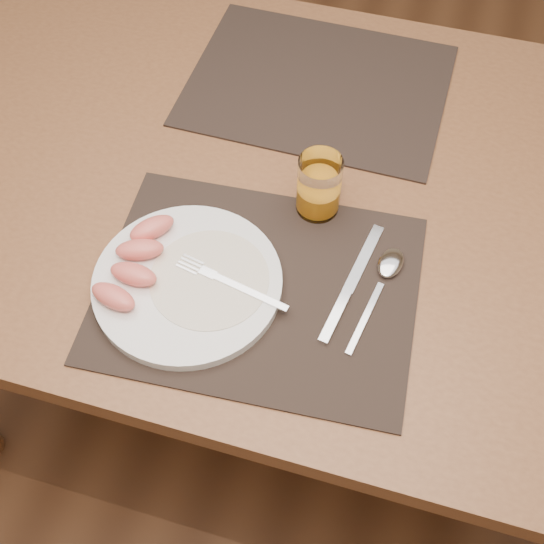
{
  "coord_description": "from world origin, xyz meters",
  "views": [
    {
      "loc": [
        0.17,
        -0.72,
        1.58
      ],
      "look_at": [
        0.02,
        -0.2,
        0.77
      ],
      "focal_mm": 45.0,
      "sensor_mm": 36.0,
      "label": 1
    }
  ],
  "objects": [
    {
      "name": "ground",
      "position": [
        0.0,
        0.0,
        0.0
      ],
      "size": [
        5.0,
        5.0,
        0.0
      ],
      "primitive_type": "plane",
      "color": "brown",
      "rests_on": "ground"
    },
    {
      "name": "fork",
      "position": [
        -0.04,
        -0.23,
        0.77
      ],
      "size": [
        0.17,
        0.05,
        0.0
      ],
      "color": "silver",
      "rests_on": "plate"
    },
    {
      "name": "spoon",
      "position": [
        0.18,
        -0.14,
        0.76
      ],
      "size": [
        0.05,
        0.19,
        0.01
      ],
      "color": "silver",
      "rests_on": "placemat_near"
    },
    {
      "name": "placemat_near",
      "position": [
        0.01,
        -0.22,
        0.75
      ],
      "size": [
        0.47,
        0.38,
        0.0
      ],
      "primitive_type": "cube",
      "rotation": [
        0.0,
        0.0,
        0.07
      ],
      "color": "black",
      "rests_on": "table"
    },
    {
      "name": "knife",
      "position": [
        0.13,
        -0.19,
        0.76
      ],
      "size": [
        0.05,
        0.22,
        0.01
      ],
      "color": "silver",
      "rests_on": "placemat_near"
    },
    {
      "name": "plate",
      "position": [
        -0.09,
        -0.25,
        0.76
      ],
      "size": [
        0.27,
        0.27,
        0.02
      ],
      "primitive_type": "cylinder",
      "color": "white",
      "rests_on": "placemat_near"
    },
    {
      "name": "juice_glass",
      "position": [
        0.06,
        -0.05,
        0.8
      ],
      "size": [
        0.07,
        0.07,
        0.1
      ],
      "color": "white",
      "rests_on": "placemat_near"
    },
    {
      "name": "grapefruit_wedges",
      "position": [
        -0.16,
        -0.25,
        0.78
      ],
      "size": [
        0.09,
        0.19,
        0.03
      ],
      "color": "#E36D5C",
      "rests_on": "plate"
    },
    {
      "name": "plate_dressing",
      "position": [
        -0.06,
        -0.24,
        0.77
      ],
      "size": [
        0.17,
        0.17,
        0.0
      ],
      "color": "white",
      "rests_on": "plate"
    },
    {
      "name": "table",
      "position": [
        0.0,
        0.0,
        0.67
      ],
      "size": [
        1.4,
        0.9,
        0.75
      ],
      "color": "brown",
      "rests_on": "ground"
    },
    {
      "name": "placemat_far",
      "position": [
        -0.01,
        0.22,
        0.75
      ],
      "size": [
        0.45,
        0.36,
        0.0
      ],
      "primitive_type": "cube",
      "rotation": [
        0.0,
        0.0,
        -0.01
      ],
      "color": "black",
      "rests_on": "table"
    }
  ]
}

